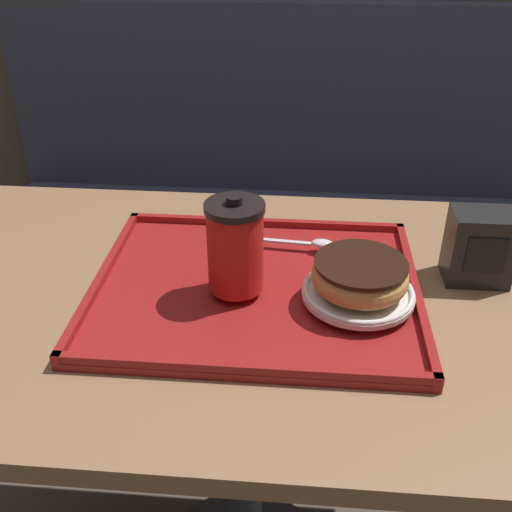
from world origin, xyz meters
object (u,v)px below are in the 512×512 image
at_px(coffee_cup_front, 233,246).
at_px(donut_chocolate_glazed, 360,275).
at_px(napkin_dispenser, 480,247).
at_px(spoon, 309,243).

distance_m(coffee_cup_front, donut_chocolate_glazed, 0.18).
xyz_separation_m(donut_chocolate_glazed, napkin_dispenser, (0.19, 0.10, -0.00)).
bearing_deg(spoon, coffee_cup_front, -124.73).
bearing_deg(donut_chocolate_glazed, coffee_cup_front, 176.40).
height_order(coffee_cup_front, napkin_dispenser, coffee_cup_front).
distance_m(spoon, napkin_dispenser, 0.26).
height_order(coffee_cup_front, donut_chocolate_glazed, coffee_cup_front).
bearing_deg(coffee_cup_front, napkin_dispenser, 13.46).
relative_size(coffee_cup_front, spoon, 0.96).
distance_m(coffee_cup_front, spoon, 0.18).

